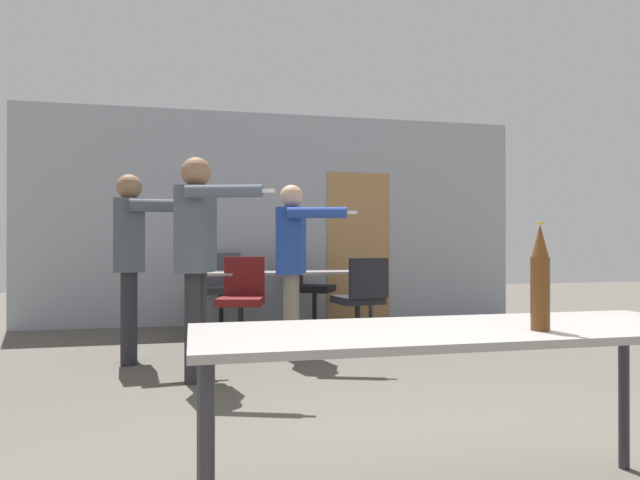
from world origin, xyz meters
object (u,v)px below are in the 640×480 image
at_px(person_right_polo, 293,253).
at_px(beer_bottle, 540,279).
at_px(person_center_tall, 198,244).
at_px(drink_cup, 238,266).
at_px(office_chair_near_pushed, 361,303).
at_px(office_chair_side_rolled, 309,291).
at_px(office_chair_far_right, 222,293).
at_px(office_chair_far_left, 242,304).
at_px(person_far_watching, 131,250).

height_order(person_right_polo, beer_bottle, person_right_polo).
xyz_separation_m(person_right_polo, person_center_tall, (-0.89, -0.75, 0.09)).
bearing_deg(drink_cup, office_chair_near_pushed, -35.49).
bearing_deg(office_chair_near_pushed, office_chair_side_rolled, 91.86).
height_order(office_chair_far_right, beer_bottle, beer_bottle).
distance_m(person_right_polo, office_chair_side_rolled, 2.08).
distance_m(office_chair_far_right, drink_cup, 0.66).
bearing_deg(person_right_polo, beer_bottle, 23.93).
xyz_separation_m(office_chair_side_rolled, beer_bottle, (-0.20, -5.31, 0.49)).
distance_m(office_chair_far_left, office_chair_side_rolled, 1.50).
distance_m(person_center_tall, drink_cup, 2.27).
relative_size(person_right_polo, person_far_watching, 0.96).
bearing_deg(office_chair_far_left, person_center_tall, 86.87).
bearing_deg(person_center_tall, office_chair_far_left, -178.76).
bearing_deg(office_chair_side_rolled, person_center_tall, 0.72).
distance_m(office_chair_side_rolled, beer_bottle, 5.34).
relative_size(beer_bottle, drink_cup, 3.73).
xyz_separation_m(person_right_polo, drink_cup, (-0.39, 1.45, -0.18)).
relative_size(person_far_watching, office_chair_far_left, 1.83).
height_order(person_far_watching, drink_cup, person_far_watching).
xyz_separation_m(person_center_tall, office_chair_near_pushed, (1.73, 1.32, -0.64)).
distance_m(person_far_watching, drink_cup, 1.75).
height_order(office_chair_far_left, office_chair_side_rolled, office_chair_side_rolled).
xyz_separation_m(person_far_watching, office_chair_near_pushed, (2.31, 0.49, -0.59)).
xyz_separation_m(person_right_polo, person_far_watching, (-1.47, 0.08, 0.03)).
xyz_separation_m(person_right_polo, office_chair_far_left, (-0.41, 0.78, -0.55)).
bearing_deg(office_chair_far_left, office_chair_far_right, -68.90).
xyz_separation_m(office_chair_far_left, beer_bottle, (0.76, -4.17, 0.51)).
bearing_deg(office_chair_side_rolled, person_right_polo, 13.00).
height_order(office_chair_side_rolled, beer_bottle, beer_bottle).
bearing_deg(person_right_polo, office_chair_side_rolled, -177.97).
bearing_deg(person_center_tall, drink_cup, -174.15).
relative_size(person_far_watching, office_chair_side_rolled, 1.79).
relative_size(person_right_polo, drink_cup, 14.85).
height_order(office_chair_far_left, beer_bottle, beer_bottle).
bearing_deg(office_chair_far_right, beer_bottle, 108.63).
relative_size(person_right_polo, beer_bottle, 3.98).
distance_m(person_center_tall, office_chair_far_left, 1.72).
xyz_separation_m(office_chair_near_pushed, office_chair_side_rolled, (-0.29, 1.36, 0.02)).
bearing_deg(office_chair_side_rolled, office_chair_near_pushed, 40.96).
distance_m(person_far_watching, office_chair_far_right, 2.19).
relative_size(person_center_tall, office_chair_far_left, 1.89).
height_order(office_chair_far_right, office_chair_side_rolled, office_chair_far_right).
distance_m(office_chair_far_left, beer_bottle, 4.27).
height_order(person_center_tall, office_chair_far_left, person_center_tall).
bearing_deg(person_center_tall, beer_bottle, 43.54).
relative_size(office_chair_near_pushed, office_chair_far_left, 0.99).
bearing_deg(person_right_polo, drink_cup, -146.78).
distance_m(office_chair_near_pushed, office_chair_side_rolled, 1.39).
distance_m(office_chair_far_right, office_chair_far_left, 1.21).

